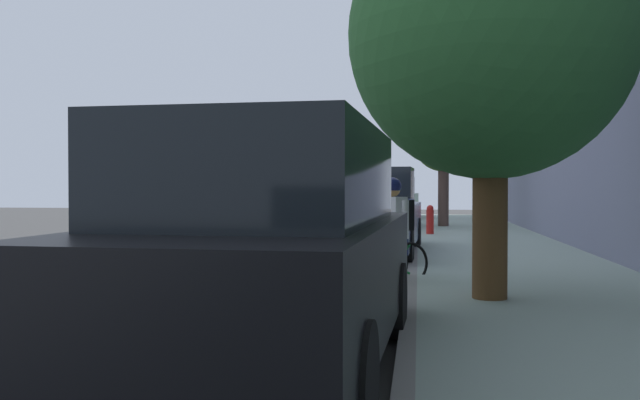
{
  "coord_description": "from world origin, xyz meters",
  "views": [
    {
      "loc": [
        2.37,
        -13.45,
        1.51
      ],
      "look_at": [
        0.75,
        -2.48,
        1.3
      ],
      "focal_mm": 37.57,
      "sensor_mm": 36.0,
      "label": 1
    }
  ],
  "objects": [
    {
      "name": "building_facade",
      "position": [
        6.11,
        0.0,
        3.45
      ],
      "size": [
        0.5,
        40.65,
        6.89
      ],
      "primitive_type": "cube",
      "color": "gray",
      "rests_on": "ground"
    },
    {
      "name": "fire_hydrant",
      "position": [
        2.71,
        6.22,
        0.58
      ],
      "size": [
        0.22,
        0.22,
        0.84
      ],
      "color": "red",
      "rests_on": "sidewalk"
    },
    {
      "name": "curb_edge",
      "position": [
        2.28,
        0.0,
        0.08
      ],
      "size": [
        0.16,
        40.65,
        0.16
      ],
      "primitive_type": "cube",
      "color": "gray",
      "rests_on": "ground"
    },
    {
      "name": "ground",
      "position": [
        0.0,
        0.0,
        0.0
      ],
      "size": [
        65.03,
        65.03,
        0.0
      ],
      "primitive_type": "plane",
      "color": "#303030"
    },
    {
      "name": "parked_suv_green_farthest",
      "position": [
        1.26,
        16.65,
        1.03
      ],
      "size": [
        2.22,
        4.82,
        1.99
      ],
      "color": "#1E512D",
      "rests_on": "ground"
    },
    {
      "name": "parked_suv_black_second",
      "position": [
        1.2,
        -8.2,
        1.03
      ],
      "size": [
        2.12,
        4.78,
        1.99
      ],
      "color": "black",
      "rests_on": "ground"
    },
    {
      "name": "bicycle_at_curb",
      "position": [
        1.81,
        -3.39,
        0.36
      ],
      "size": [
        1.45,
        0.98,
        0.72
      ],
      "color": "black",
      "rests_on": "ground"
    },
    {
      "name": "street_tree_far_end",
      "position": [
        3.23,
        10.35,
        3.18
      ],
      "size": [
        2.22,
        2.22,
        4.25
      ],
      "color": "#513A32",
      "rests_on": "sidewalk"
    },
    {
      "name": "parked_sedan_white_far",
      "position": [
        1.23,
        9.86,
        0.75
      ],
      "size": [
        1.91,
        4.44,
        1.52
      ],
      "color": "white",
      "rests_on": "ground"
    },
    {
      "name": "parked_pickup_dark_blue_mid",
      "position": [
        1.34,
        0.77,
        0.9
      ],
      "size": [
        2.2,
        5.38,
        1.95
      ],
      "color": "navy",
      "rests_on": "ground"
    },
    {
      "name": "sidewalk",
      "position": [
        4.11,
        0.0,
        0.08
      ],
      "size": [
        3.51,
        40.65,
        0.16
      ],
      "primitive_type": "cube",
      "color": "#93A697",
      "rests_on": "ground"
    },
    {
      "name": "lane_stripe_centre",
      "position": [
        -3.0,
        -0.32,
        0.0
      ],
      "size": [
        0.14,
        40.0,
        0.01
      ],
      "color": "white",
      "rests_on": "ground"
    },
    {
      "name": "lane_stripe_bike_edge",
      "position": [
        0.81,
        0.0,
        0.0
      ],
      "size": [
        0.12,
        40.65,
        0.01
      ],
      "primitive_type": "cube",
      "color": "white",
      "rests_on": "ground"
    },
    {
      "name": "street_tree_mid_block",
      "position": [
        3.23,
        -5.1,
        3.35
      ],
      "size": [
        3.46,
        3.46,
        4.98
      ],
      "color": "brown",
      "rests_on": "sidewalk"
    },
    {
      "name": "cyclist_with_backpack",
      "position": [
        2.03,
        -3.82,
        1.0
      ],
      "size": [
        0.55,
        0.54,
        1.65
      ],
      "color": "#C6B284",
      "rests_on": "ground"
    }
  ]
}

